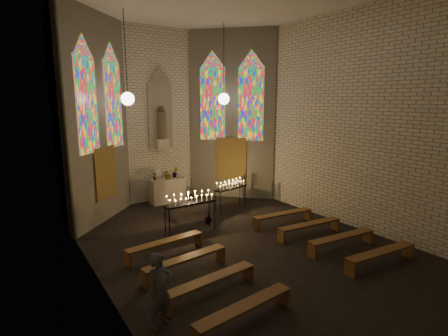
% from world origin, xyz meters
% --- Properties ---
extents(floor, '(12.00, 12.00, 0.00)m').
position_xyz_m(floor, '(0.00, 0.00, 0.00)').
color(floor, black).
rests_on(floor, ground).
extents(room, '(8.22, 12.43, 7.00)m').
position_xyz_m(room, '(-0.00, 3.37, 3.72)').
color(room, beige).
rests_on(room, ground).
extents(altar, '(1.40, 0.60, 1.00)m').
position_xyz_m(altar, '(0.00, 5.45, 0.50)').
color(altar, beige).
rests_on(altar, ground).
extents(flower_vase_left, '(0.20, 0.16, 0.33)m').
position_xyz_m(flower_vase_left, '(-0.52, 5.48, 1.17)').
color(flower_vase_left, '#4C723F').
rests_on(flower_vase_left, altar).
extents(flower_vase_center, '(0.39, 0.34, 0.40)m').
position_xyz_m(flower_vase_center, '(0.02, 5.35, 1.20)').
color(flower_vase_center, '#4C723F').
rests_on(flower_vase_center, altar).
extents(flower_vase_right, '(0.28, 0.25, 0.42)m').
position_xyz_m(flower_vase_right, '(0.40, 5.50, 1.21)').
color(flower_vase_right, '#4C723F').
rests_on(flower_vase_right, altar).
extents(aisle_flower_pot, '(0.30, 0.30, 0.44)m').
position_xyz_m(aisle_flower_pot, '(0.14, 2.41, 0.22)').
color(aisle_flower_pot, '#4C723F').
rests_on(aisle_flower_pot, ground).
extents(votive_stand_left, '(1.69, 0.40, 1.24)m').
position_xyz_m(votive_stand_left, '(-0.79, 1.95, 1.07)').
color(votive_stand_left, black).
rests_on(votive_stand_left, ground).
extents(votive_stand_right, '(1.52, 0.65, 1.09)m').
position_xyz_m(votive_stand_right, '(1.65, 3.25, 0.93)').
color(votive_stand_right, black).
rests_on(votive_stand_right, ground).
extents(pew_left_0, '(2.24, 0.52, 0.43)m').
position_xyz_m(pew_left_0, '(-2.14, 0.84, 0.35)').
color(pew_left_0, brown).
rests_on(pew_left_0, ground).
extents(pew_right_0, '(2.24, 0.52, 0.43)m').
position_xyz_m(pew_right_0, '(2.14, 0.84, 0.35)').
color(pew_right_0, brown).
rests_on(pew_right_0, ground).
extents(pew_left_1, '(2.24, 0.52, 0.43)m').
position_xyz_m(pew_left_1, '(-2.14, -0.36, 0.35)').
color(pew_left_1, brown).
rests_on(pew_left_1, ground).
extents(pew_right_1, '(2.24, 0.52, 0.43)m').
position_xyz_m(pew_right_1, '(2.14, -0.36, 0.35)').
color(pew_right_1, brown).
rests_on(pew_right_1, ground).
extents(pew_left_2, '(2.24, 0.52, 0.43)m').
position_xyz_m(pew_left_2, '(-2.14, -1.56, 0.35)').
color(pew_left_2, brown).
rests_on(pew_left_2, ground).
extents(pew_right_2, '(2.24, 0.52, 0.43)m').
position_xyz_m(pew_right_2, '(2.14, -1.56, 0.35)').
color(pew_right_2, brown).
rests_on(pew_right_2, ground).
extents(pew_left_3, '(2.24, 0.52, 0.43)m').
position_xyz_m(pew_left_3, '(-2.14, -2.76, 0.35)').
color(pew_left_3, brown).
rests_on(pew_left_3, ground).
extents(pew_right_3, '(2.24, 0.52, 0.43)m').
position_xyz_m(pew_right_3, '(2.14, -2.76, 0.35)').
color(pew_right_3, brown).
rests_on(pew_right_3, ground).
extents(visitor, '(0.60, 0.48, 1.45)m').
position_xyz_m(visitor, '(-3.46, -1.90, 0.72)').
color(visitor, '#484952').
rests_on(visitor, ground).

